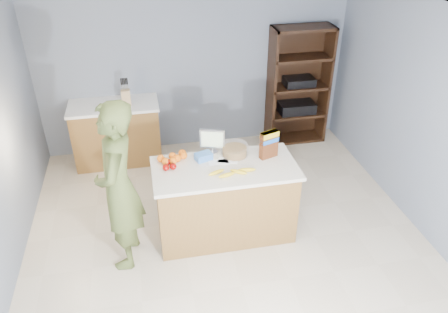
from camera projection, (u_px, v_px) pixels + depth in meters
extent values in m
cube|color=beige|center=(230.00, 249.00, 4.89)|extent=(4.50, 5.00, 0.02)
cube|color=slate|center=(194.00, 67.00, 6.33)|extent=(4.50, 0.02, 2.50)
cube|color=slate|center=(438.00, 131.00, 4.62)|extent=(0.02, 5.00, 2.50)
cube|color=white|center=(232.00, 22.00, 3.59)|extent=(4.50, 5.00, 0.02)
cube|color=brown|center=(225.00, 202.00, 4.91)|extent=(1.50, 0.70, 0.86)
cube|color=silver|center=(225.00, 168.00, 4.68)|extent=(1.56, 0.76, 0.04)
cube|color=black|center=(225.00, 228.00, 5.11)|extent=(1.46, 0.66, 0.10)
cube|color=brown|center=(117.00, 134.00, 6.30)|extent=(1.20, 0.60, 0.86)
cube|color=white|center=(113.00, 105.00, 6.07)|extent=(1.24, 0.62, 0.04)
cube|color=black|center=(294.00, 82.00, 6.76)|extent=(0.90, 0.04, 1.80)
cube|color=black|center=(271.00, 88.00, 6.54)|extent=(0.04, 0.40, 1.80)
cube|color=black|center=(325.00, 84.00, 6.68)|extent=(0.04, 0.40, 1.80)
cube|color=black|center=(294.00, 137.00, 7.07)|extent=(0.90, 0.40, 0.04)
cube|color=black|center=(296.00, 113.00, 6.84)|extent=(0.90, 0.40, 0.04)
cube|color=black|center=(298.00, 86.00, 6.61)|extent=(0.90, 0.40, 0.04)
cube|color=black|center=(301.00, 57.00, 6.38)|extent=(0.90, 0.40, 0.04)
cube|color=black|center=(304.00, 28.00, 6.15)|extent=(0.90, 0.40, 0.04)
cube|color=black|center=(296.00, 107.00, 6.79)|extent=(0.55, 0.32, 0.16)
cube|color=black|center=(299.00, 81.00, 6.57)|extent=(0.45, 0.30, 0.12)
imported|color=#4C5A2A|center=(119.00, 188.00, 4.31)|extent=(0.52, 0.72, 1.84)
cube|color=tan|center=(126.00, 98.00, 5.98)|extent=(0.12, 0.10, 0.22)
cylinder|color=black|center=(122.00, 87.00, 5.89)|extent=(0.02, 0.02, 0.09)
cylinder|color=black|center=(123.00, 87.00, 5.89)|extent=(0.02, 0.02, 0.09)
cylinder|color=black|center=(125.00, 87.00, 5.89)|extent=(0.02, 0.02, 0.09)
cylinder|color=black|center=(126.00, 87.00, 5.90)|extent=(0.02, 0.02, 0.09)
cylinder|color=black|center=(128.00, 87.00, 5.90)|extent=(0.02, 0.02, 0.09)
cube|color=white|center=(219.00, 162.00, 4.75)|extent=(0.22, 0.11, 0.00)
cube|color=white|center=(228.00, 161.00, 4.78)|extent=(0.24, 0.18, 0.00)
ellipsoid|color=gold|center=(216.00, 172.00, 4.54)|extent=(0.19, 0.11, 0.04)
ellipsoid|color=gold|center=(227.00, 175.00, 4.50)|extent=(0.20, 0.09, 0.04)
ellipsoid|color=gold|center=(247.00, 170.00, 4.58)|extent=(0.19, 0.07, 0.04)
ellipsoid|color=gold|center=(239.00, 172.00, 4.55)|extent=(0.18, 0.14, 0.04)
sphere|color=#840604|center=(167.00, 162.00, 4.69)|extent=(0.07, 0.07, 0.07)
sphere|color=#840604|center=(173.00, 167.00, 4.61)|extent=(0.07, 0.07, 0.07)
sphere|color=#840604|center=(166.00, 168.00, 4.59)|extent=(0.07, 0.07, 0.07)
sphere|color=orange|center=(166.00, 162.00, 4.68)|extent=(0.08, 0.08, 0.08)
sphere|color=orange|center=(172.00, 156.00, 4.78)|extent=(0.08, 0.08, 0.08)
sphere|color=orange|center=(173.00, 161.00, 4.69)|extent=(0.08, 0.08, 0.08)
sphere|color=orange|center=(183.00, 155.00, 4.79)|extent=(0.08, 0.08, 0.08)
sphere|color=orange|center=(161.00, 159.00, 4.74)|extent=(0.08, 0.08, 0.08)
sphere|color=orange|center=(177.00, 158.00, 4.74)|extent=(0.08, 0.08, 0.08)
sphere|color=orange|center=(182.00, 153.00, 4.83)|extent=(0.08, 0.08, 0.08)
cube|color=blue|center=(203.00, 157.00, 4.78)|extent=(0.21, 0.17, 0.08)
cylinder|color=#267219|center=(235.00, 151.00, 4.86)|extent=(0.27, 0.27, 0.09)
cylinder|color=white|center=(235.00, 150.00, 4.85)|extent=(0.30, 0.30, 0.13)
cylinder|color=silver|center=(212.00, 152.00, 4.93)|extent=(0.12, 0.12, 0.01)
cylinder|color=silver|center=(212.00, 149.00, 4.92)|extent=(0.02, 0.02, 0.05)
cube|color=silver|center=(212.00, 139.00, 4.85)|extent=(0.28, 0.12, 0.22)
cube|color=yellow|center=(212.00, 140.00, 4.83)|extent=(0.23, 0.08, 0.18)
cube|color=#592B14|center=(269.00, 145.00, 4.77)|extent=(0.22, 0.14, 0.31)
cube|color=yellow|center=(270.00, 135.00, 4.70)|extent=(0.22, 0.14, 0.06)
cube|color=blue|center=(269.00, 140.00, 4.74)|extent=(0.22, 0.14, 0.05)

